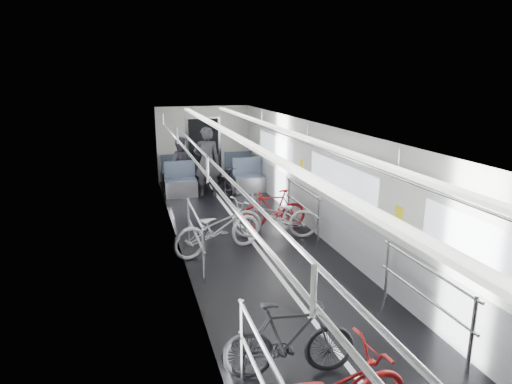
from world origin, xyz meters
The scene contains 8 objects.
car_shell centered at (0.00, 1.78, 1.13)m, with size 3.02×14.01×2.41m.
bike_left_mid centered at (-0.74, -3.36, 0.47)m, with size 0.44×1.56×0.94m, color black.
bike_left_far centered at (-0.79, 0.58, 0.50)m, with size 0.66×1.90×1.00m, color #ACADB1.
bike_right_mid centered at (0.53, 1.05, 0.47)m, with size 0.63×1.80×0.95m, color #98989C.
bike_right_far centered at (0.69, 1.65, 0.44)m, with size 0.42×1.48×0.89m, color maroon.
bike_aisle centered at (0.10, 4.80, 0.43)m, with size 0.57×1.64×0.86m, color black.
person_standing centered at (-0.27, 4.80, 1.00)m, with size 0.73×0.48×2.00m, color black.
person_seated centered at (-0.95, 5.63, 0.82)m, with size 0.79×0.62×1.63m, color #302D35.
Camera 1 is at (-2.36, -7.69, 3.40)m, focal length 32.00 mm.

